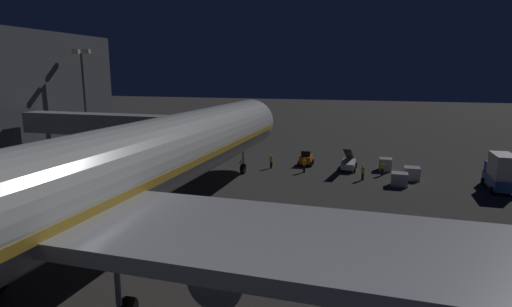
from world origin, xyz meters
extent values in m
plane|color=#383533|center=(0.00, 0.00, 0.00)|extent=(320.00, 320.00, 0.00)
cylinder|color=silver|center=(0.00, 9.19, 5.96)|extent=(5.59, 59.57, 5.59)
sphere|color=silver|center=(0.00, -20.59, 5.96)|extent=(5.47, 5.47, 5.47)
cube|color=gold|center=(0.00, 9.19, 5.54)|extent=(5.64, 57.19, 0.50)
cube|color=black|center=(0.00, -18.92, 6.93)|extent=(3.07, 1.40, 0.90)
cube|color=#B7BABF|center=(0.00, 12.65, 4.98)|extent=(49.19, 7.84, 0.70)
cylinder|color=#B7BABF|center=(-9.19, 11.65, 3.22)|extent=(2.52, 4.58, 2.52)
cylinder|color=black|center=(-9.19, 9.36, 3.22)|extent=(2.14, 0.15, 2.14)
cylinder|color=#B7BABF|center=(0.00, -17.09, 2.48)|extent=(0.28, 0.28, 2.56)
cylinder|color=black|center=(0.00, -17.09, 0.60)|extent=(0.45, 1.20, 1.20)
cylinder|color=#B7BABF|center=(-4.20, 13.65, 2.48)|extent=(0.28, 0.28, 2.56)
cube|color=#9E9E99|center=(15.52, -12.63, 5.96)|extent=(22.85, 2.60, 2.50)
cube|color=#9E9E99|center=(4.10, -12.63, 5.96)|extent=(3.20, 3.40, 3.00)
cube|color=black|center=(2.70, -12.63, 5.96)|extent=(0.70, 3.20, 2.70)
cylinder|color=#B7BABF|center=(5.10, -12.63, 2.35)|extent=(0.56, 0.56, 4.71)
cylinder|color=black|center=(4.50, -12.63, 0.30)|extent=(0.25, 0.60, 0.60)
cylinder|color=black|center=(5.70, -12.63, 0.30)|extent=(0.25, 0.60, 0.60)
cylinder|color=#59595E|center=(25.50, -21.15, 7.37)|extent=(0.40, 0.40, 14.73)
cube|color=#F9EFC6|center=(24.60, -21.15, 14.98)|extent=(1.10, 0.50, 0.60)
cube|color=#F9EFC6|center=(26.40, -21.15, 14.98)|extent=(1.10, 0.50, 0.60)
cube|color=orange|center=(-6.49, -23.88, 0.80)|extent=(1.50, 2.33, 0.90)
cube|color=black|center=(-6.49, -23.53, 1.60)|extent=(1.20, 0.20, 0.70)
cylinder|color=black|center=(-7.30, -24.69, 0.35)|extent=(0.24, 0.70, 0.70)
cylinder|color=black|center=(-5.68, -24.69, 0.35)|extent=(0.24, 0.70, 0.70)
cylinder|color=black|center=(-7.30, -23.06, 0.35)|extent=(0.24, 0.70, 0.70)
cylinder|color=black|center=(-5.68, -23.06, 0.35)|extent=(0.24, 0.70, 0.70)
cube|color=silver|center=(-12.06, -22.94, 0.70)|extent=(1.60, 4.06, 0.70)
cube|color=black|center=(-12.06, -22.94, 1.95)|extent=(0.90, 6.94, 2.50)
cylinder|color=black|center=(-12.92, -24.36, 0.35)|extent=(0.24, 0.70, 0.70)
cylinder|color=black|center=(-11.20, -24.36, 0.35)|extent=(0.24, 0.70, 0.70)
cylinder|color=black|center=(-12.92, -21.52, 0.35)|extent=(0.24, 0.70, 0.70)
cylinder|color=black|center=(-11.20, -21.52, 0.35)|extent=(0.24, 0.70, 0.70)
cube|color=#234C9E|center=(-27.78, -18.29, 0.90)|extent=(2.00, 5.54, 1.10)
cube|color=silver|center=(-27.78, -17.59, 2.67)|extent=(1.90, 3.88, 2.44)
cube|color=#234C9E|center=(-27.78, -20.26, 2.00)|extent=(1.80, 1.60, 1.10)
cylinder|color=black|center=(-28.84, -20.23, 0.35)|extent=(0.24, 0.70, 0.70)
cylinder|color=black|center=(-26.72, -20.23, 0.35)|extent=(0.24, 0.70, 0.70)
cylinder|color=black|center=(-26.72, -16.35, 0.35)|extent=(0.24, 0.70, 0.70)
cube|color=#B7BABF|center=(-19.38, -20.05, 0.72)|extent=(1.74, 1.68, 1.44)
cube|color=#B7BABF|center=(-16.50, -23.85, 0.77)|extent=(1.53, 1.62, 1.54)
cube|color=#B7BABF|center=(-17.91, -16.78, 0.72)|extent=(1.71, 1.54, 1.44)
cylinder|color=black|center=(-16.17, -20.99, 0.42)|extent=(0.28, 0.28, 0.85)
cylinder|color=yellow|center=(-16.17, -20.99, 1.15)|extent=(0.40, 0.40, 0.60)
sphere|color=tan|center=(-16.17, -20.99, 1.57)|extent=(0.24, 0.24, 0.24)
sphere|color=orange|center=(-16.17, -20.99, 1.62)|extent=(0.23, 0.23, 0.23)
cylinder|color=black|center=(-14.02, -18.06, 0.43)|extent=(0.28, 0.28, 0.86)
cylinder|color=yellow|center=(-14.02, -18.06, 1.19)|extent=(0.40, 0.40, 0.66)
sphere|color=tan|center=(-14.02, -18.06, 1.64)|extent=(0.24, 0.24, 0.24)
sphere|color=white|center=(-14.02, -18.06, 1.69)|extent=(0.23, 0.23, 0.23)
cylinder|color=black|center=(-6.99, -19.79, 0.47)|extent=(0.28, 0.28, 0.94)
cylinder|color=yellow|center=(-6.99, -19.79, 1.23)|extent=(0.40, 0.40, 0.58)
sphere|color=tan|center=(-6.99, -19.79, 1.64)|extent=(0.24, 0.24, 0.24)
sphere|color=yellow|center=(-6.99, -19.79, 1.69)|extent=(0.23, 0.23, 0.23)
cylinder|color=black|center=(-2.53, -20.79, 0.43)|extent=(0.28, 0.28, 0.86)
cylinder|color=yellow|center=(-2.53, -20.79, 1.20)|extent=(0.40, 0.40, 0.68)
sphere|color=tan|center=(-2.53, -20.79, 1.67)|extent=(0.24, 0.24, 0.24)
sphere|color=white|center=(-2.53, -20.79, 1.72)|extent=(0.23, 0.23, 0.23)
cone|color=orange|center=(-2.20, -22.59, 0.28)|extent=(0.36, 0.36, 0.55)
cone|color=orange|center=(2.20, -22.59, 0.28)|extent=(0.36, 0.36, 0.55)
camera|label=1|loc=(-15.51, 28.56, 11.98)|focal=28.67mm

